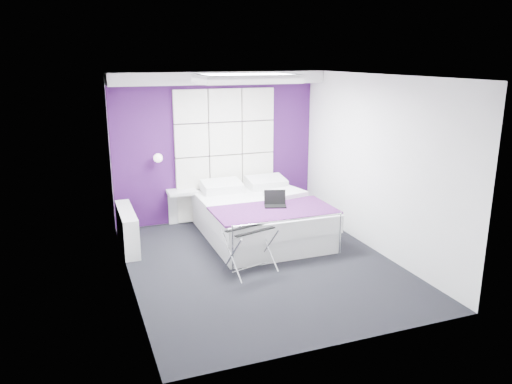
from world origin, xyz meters
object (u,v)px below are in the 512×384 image
at_px(wall_lamp, 158,157).
at_px(luggage_rack, 250,250).
at_px(radiator, 127,229).
at_px(nightstand, 182,192).
at_px(bed, 260,217).
at_px(laptop, 274,202).

distance_m(wall_lamp, luggage_rack, 2.57).
bearing_deg(radiator, nightstand, 35.30).
bearing_deg(wall_lamp, bed, -35.29).
relative_size(bed, nightstand, 4.45).
bearing_deg(laptop, bed, 120.06).
height_order(wall_lamp, luggage_rack, wall_lamp).
height_order(radiator, bed, bed).
relative_size(wall_lamp, bed, 0.07).
bearing_deg(laptop, wall_lamp, 155.47).
height_order(radiator, laptop, laptop).
bearing_deg(luggage_rack, wall_lamp, 93.79).
bearing_deg(laptop, nightstand, 148.14).
bearing_deg(bed, wall_lamp, 144.71).
xyz_separation_m(wall_lamp, bed, (1.44, -1.02, -0.89)).
relative_size(wall_lamp, luggage_rack, 0.24).
bearing_deg(radiator, luggage_rack, -46.06).
height_order(bed, laptop, laptop).
relative_size(bed, laptop, 6.67).
bearing_deg(luggage_rack, laptop, 34.95).
distance_m(bed, laptop, 0.53).
bearing_deg(luggage_rack, nightstand, 85.13).
bearing_deg(bed, luggage_rack, -116.61).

